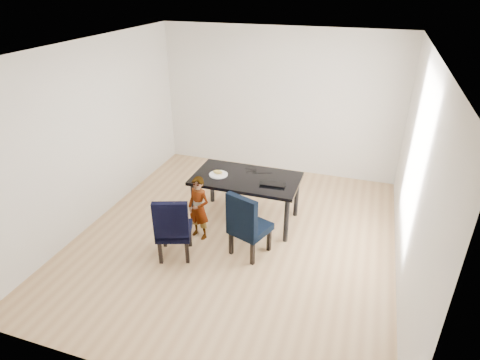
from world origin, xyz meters
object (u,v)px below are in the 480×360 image
(dining_table, at_px, (246,199))
(chair_right, at_px, (250,223))
(plate, at_px, (218,175))
(laptop, at_px, (273,183))
(chair_left, at_px, (174,226))
(child, at_px, (199,208))

(dining_table, height_order, chair_right, chair_right)
(plate, relative_size, laptop, 0.76)
(plate, xyz_separation_m, laptop, (0.86, -0.01, 0.01))
(dining_table, xyz_separation_m, chair_right, (0.31, -0.78, 0.11))
(plate, bearing_deg, chair_left, -101.80)
(chair_right, xyz_separation_m, plate, (-0.73, 0.72, 0.27))
(dining_table, distance_m, plate, 0.58)
(dining_table, height_order, child, child)
(plate, height_order, laptop, laptop)
(chair_left, relative_size, child, 0.97)
(plate, distance_m, laptop, 0.86)
(chair_right, height_order, child, child)
(dining_table, xyz_separation_m, plate, (-0.43, -0.06, 0.38))
(chair_left, distance_m, laptop, 1.56)
(child, bearing_deg, chair_right, 6.93)
(chair_right, distance_m, plate, 1.06)
(dining_table, bearing_deg, chair_left, -119.54)
(dining_table, xyz_separation_m, chair_left, (-0.65, -1.15, 0.09))
(chair_left, bearing_deg, plate, 58.74)
(chair_right, xyz_separation_m, laptop, (0.13, 0.71, 0.28))
(dining_table, bearing_deg, chair_right, -68.42)
(chair_right, bearing_deg, laptop, 99.85)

